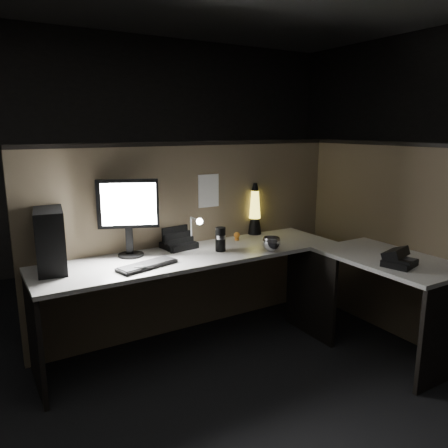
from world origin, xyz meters
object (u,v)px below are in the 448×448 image
monitor (128,210)px  pc_tower (50,240)px  lava_lamp (255,213)px  keyboard (147,265)px  desk_phone (398,259)px

monitor → pc_tower: bearing=-152.4°
lava_lamp → monitor: bearing=-175.7°
keyboard → lava_lamp: lava_lamp is taller
monitor → desk_phone: (1.46, -1.15, -0.29)m
pc_tower → lava_lamp: bearing=13.2°
pc_tower → lava_lamp: (1.69, 0.14, -0.02)m
monitor → lava_lamp: bearing=26.5°
monitor → lava_lamp: (1.15, 0.09, -0.15)m
keyboard → monitor: bearing=76.6°
keyboard → pc_tower: bearing=139.8°
monitor → keyboard: bearing=-66.1°
pc_tower → lava_lamp: size_ratio=0.91×
keyboard → desk_phone: (1.45, -0.84, 0.04)m
monitor → desk_phone: 1.88m
keyboard → desk_phone: bearing=-45.0°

